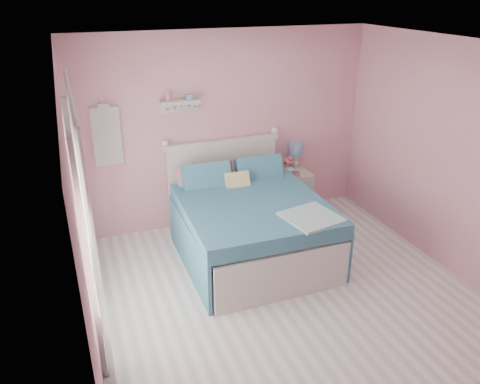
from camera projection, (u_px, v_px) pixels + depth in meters
floor at (298, 308)px, 4.88m from camera, size 4.50×4.50×0.00m
room_shell at (306, 167)px, 4.23m from camera, size 4.50×4.50×4.50m
bed at (248, 224)px, 5.72m from camera, size 1.66×2.07×1.19m
nightstand at (293, 193)px, 6.77m from camera, size 0.44×0.44×0.64m
table_lamp at (296, 151)px, 6.63m from camera, size 0.20×0.20×0.41m
vase at (289, 169)px, 6.57m from camera, size 0.18×0.18×0.15m
teacup at (296, 174)px, 6.50m from camera, size 0.11×0.11×0.07m
roses at (289, 161)px, 6.52m from camera, size 0.14×0.11×0.12m
wall_shelf at (179, 103)px, 5.84m from camera, size 0.50×0.15×0.25m
hanging_dress at (107, 137)px, 5.67m from camera, size 0.34×0.03×0.72m
french_door at (84, 233)px, 4.14m from camera, size 0.04×1.32×2.16m
curtain_near at (96, 265)px, 3.48m from camera, size 0.04×0.40×2.32m
curtain_far at (83, 190)px, 4.75m from camera, size 0.04×0.40×2.32m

